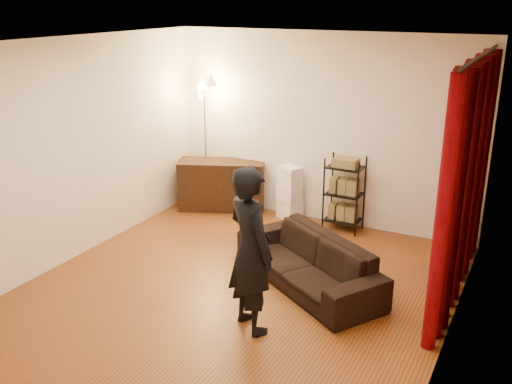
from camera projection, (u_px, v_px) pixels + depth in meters
The scene contains 14 objects.
floor at pixel (236, 291), 6.37m from camera, with size 5.00×5.00×0.00m, color brown.
ceiling at pixel (232, 43), 5.50m from camera, with size 5.00×5.00×0.00m, color white.
wall_back at pixel (322, 129), 8.03m from camera, with size 5.00×5.00×0.00m, color white.
wall_front at pixel (51, 274), 3.84m from camera, with size 5.00×5.00×0.00m, color white.
wall_left at pixel (73, 151), 6.92m from camera, with size 5.00×5.00×0.00m, color white.
wall_right at pixel (459, 212), 4.95m from camera, with size 5.00×5.00×0.00m, color white.
curtain_rod at pixel (482, 55), 5.54m from camera, with size 0.04×0.04×2.65m, color black.
curtain at pixel (464, 183), 5.97m from camera, with size 0.22×2.65×2.55m, color #6A030A, non-canonical shape.
sofa at pixel (308, 262), 6.43m from camera, with size 1.95×0.76×0.57m, color black.
person at pixel (250, 250), 5.42m from camera, with size 0.61×0.40×1.67m, color black.
media_cabinet at pixel (222, 185), 8.77m from camera, with size 1.30×0.49×0.76m, color #311C0F.
storage_boxes at pixel (289, 193), 8.36m from camera, with size 0.32×0.26×0.80m, color white, non-canonical shape.
wire_shelf at pixel (344, 194), 7.91m from camera, with size 0.48×0.34×1.06m, color black, non-canonical shape.
floor_lamp at pixel (206, 145), 8.59m from camera, with size 0.36×0.36×2.01m, color silver, non-canonical shape.
Camera 1 is at (2.83, -4.92, 3.12)m, focal length 40.00 mm.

